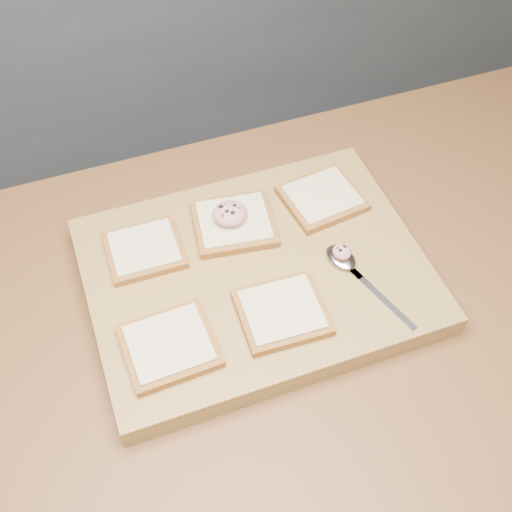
# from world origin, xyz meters

# --- Properties ---
(ground) EXTENTS (4.00, 4.00, 0.00)m
(ground) POSITION_xyz_m (0.00, 0.00, 0.00)
(ground) COLOR #515459
(ground) RESTS_ON ground
(island_counter) EXTENTS (2.00, 0.80, 0.90)m
(island_counter) POSITION_xyz_m (0.00, 0.00, 0.45)
(island_counter) COLOR slate
(island_counter) RESTS_ON ground
(back_counter) EXTENTS (3.60, 0.62, 0.94)m
(back_counter) POSITION_xyz_m (0.00, 1.43, 0.47)
(back_counter) COLOR slate
(back_counter) RESTS_ON ground
(cutting_board) EXTENTS (0.52, 0.39, 0.04)m
(cutting_board) POSITION_xyz_m (-0.04, 0.05, 0.92)
(cutting_board) COLOR #9F7F44
(cutting_board) RESTS_ON island_counter
(bread_far_left) EXTENTS (0.12, 0.11, 0.02)m
(bread_far_left) POSITION_xyz_m (-0.20, 0.14, 0.95)
(bread_far_left) COLOR #965B26
(bread_far_left) RESTS_ON cutting_board
(bread_far_center) EXTENTS (0.14, 0.13, 0.02)m
(bread_far_center) POSITION_xyz_m (-0.05, 0.14, 0.95)
(bread_far_center) COLOR #965B26
(bread_far_center) RESTS_ON cutting_board
(bread_far_right) EXTENTS (0.13, 0.13, 0.02)m
(bread_far_right) POSITION_xyz_m (0.11, 0.14, 0.95)
(bread_far_right) COLOR #965B26
(bread_far_right) RESTS_ON cutting_board
(bread_near_left) EXTENTS (0.13, 0.12, 0.02)m
(bread_near_left) POSITION_xyz_m (-0.21, -0.04, 0.95)
(bread_near_left) COLOR #965B26
(bread_near_left) RESTS_ON cutting_board
(bread_near_center) EXTENTS (0.13, 0.12, 0.02)m
(bread_near_center) POSITION_xyz_m (-0.04, -0.05, 0.95)
(bread_near_center) COLOR #965B26
(bread_near_center) RESTS_ON cutting_board
(tuna_salad_dollop) EXTENTS (0.06, 0.05, 0.03)m
(tuna_salad_dollop) POSITION_xyz_m (-0.05, 0.14, 0.97)
(tuna_salad_dollop) COLOR #D88F8B
(tuna_salad_dollop) RESTS_ON bread_far_center
(spoon) EXTENTS (0.08, 0.19, 0.01)m
(spoon) POSITION_xyz_m (0.09, 0.00, 0.95)
(spoon) COLOR silver
(spoon) RESTS_ON cutting_board
(spoon_salad) EXTENTS (0.03, 0.03, 0.02)m
(spoon_salad) POSITION_xyz_m (0.09, 0.02, 0.96)
(spoon_salad) COLOR #D88F8B
(spoon_salad) RESTS_ON spoon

